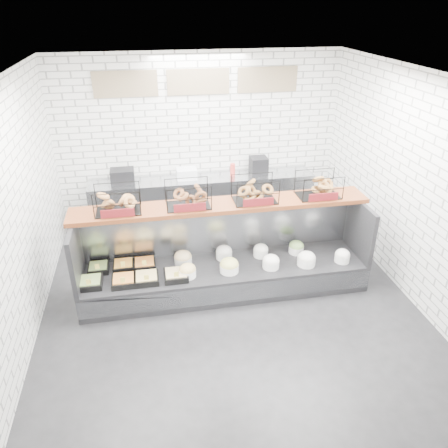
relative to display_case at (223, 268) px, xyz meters
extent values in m
plane|color=black|center=(0.02, -0.34, -0.33)|extent=(5.50, 5.50, 0.00)
cube|color=white|center=(0.02, 2.41, 1.17)|extent=(5.00, 0.02, 3.00)
cube|color=white|center=(-2.48, -0.34, 1.17)|extent=(0.02, 5.50, 3.00)
cube|color=white|center=(2.52, -0.34, 1.17)|extent=(0.02, 5.50, 3.00)
cube|color=white|center=(0.02, -0.34, 2.67)|extent=(5.00, 5.50, 0.02)
cube|color=#9D8B6D|center=(-1.18, 2.38, 2.17)|extent=(1.05, 0.03, 0.42)
cube|color=#9D8B6D|center=(0.02, 2.38, 2.17)|extent=(1.05, 0.03, 0.42)
cube|color=#9D8B6D|center=(1.22, 2.38, 2.17)|extent=(1.05, 0.03, 0.42)
cube|color=black|center=(0.02, -0.04, -0.13)|extent=(4.00, 0.90, 0.40)
cube|color=#93969B|center=(0.02, -0.48, -0.11)|extent=(4.00, 0.03, 0.28)
cube|color=#93969B|center=(0.02, 0.37, 0.47)|extent=(4.00, 0.08, 0.80)
cube|color=black|center=(-1.95, -0.04, 0.47)|extent=(0.06, 0.90, 0.80)
cube|color=black|center=(1.99, -0.04, 0.47)|extent=(0.06, 0.90, 0.80)
cube|color=black|center=(-1.81, -0.20, 0.11)|extent=(0.32, 0.32, 0.08)
cube|color=#79954C|center=(-1.81, -0.20, 0.15)|extent=(0.27, 0.27, 0.04)
cube|color=#F6DD55|center=(-1.81, -0.31, 0.20)|extent=(0.06, 0.01, 0.08)
cube|color=black|center=(-1.72, 0.13, 0.11)|extent=(0.28, 0.28, 0.08)
cube|color=olive|center=(-1.72, 0.13, 0.15)|extent=(0.23, 0.23, 0.04)
cube|color=#F6DD55|center=(-1.72, 0.04, 0.20)|extent=(0.06, 0.01, 0.08)
cube|color=black|center=(-1.38, -0.24, 0.11)|extent=(0.31, 0.31, 0.08)
cube|color=orange|center=(-1.38, -0.24, 0.15)|extent=(0.26, 0.26, 0.04)
cube|color=#F6DD55|center=(-1.38, -0.35, 0.20)|extent=(0.06, 0.01, 0.08)
cube|color=black|center=(-1.38, 0.14, 0.11)|extent=(0.28, 0.28, 0.08)
cube|color=gold|center=(-1.38, 0.14, 0.15)|extent=(0.24, 0.24, 0.04)
cube|color=#F6DD55|center=(-1.38, 0.04, 0.20)|extent=(0.06, 0.01, 0.08)
cube|color=black|center=(-1.08, -0.23, 0.11)|extent=(0.32, 0.32, 0.08)
cube|color=tan|center=(-1.08, -0.23, 0.15)|extent=(0.27, 0.27, 0.04)
cube|color=#F6DD55|center=(-1.08, -0.35, 0.20)|extent=(0.06, 0.01, 0.08)
cube|color=black|center=(-1.09, 0.12, 0.11)|extent=(0.30, 0.30, 0.08)
cube|color=orange|center=(-1.09, 0.12, 0.15)|extent=(0.26, 0.26, 0.04)
cube|color=#F6DD55|center=(-1.09, 0.01, 0.20)|extent=(0.06, 0.01, 0.08)
cube|color=black|center=(-0.69, -0.23, 0.11)|extent=(0.32, 0.32, 0.08)
cube|color=tan|center=(-0.69, -0.23, 0.15)|extent=(0.27, 0.27, 0.04)
cube|color=#F6DD55|center=(-0.69, -0.35, 0.20)|extent=(0.06, 0.01, 0.08)
cylinder|color=white|center=(-0.53, -0.22, 0.13)|extent=(0.23, 0.23, 0.11)
ellipsoid|color=#D9BA6F|center=(-0.53, -0.22, 0.19)|extent=(0.22, 0.22, 0.16)
cylinder|color=white|center=(-0.55, 0.11, 0.13)|extent=(0.25, 0.25, 0.11)
ellipsoid|color=#D5B883|center=(-0.55, 0.11, 0.19)|extent=(0.25, 0.25, 0.17)
cylinder|color=white|center=(0.05, -0.21, 0.13)|extent=(0.26, 0.26, 0.11)
ellipsoid|color=#C6C265|center=(0.05, -0.21, 0.19)|extent=(0.26, 0.26, 0.18)
cylinder|color=white|center=(0.04, 0.15, 0.13)|extent=(0.24, 0.24, 0.11)
ellipsoid|color=silver|center=(0.04, 0.15, 0.19)|extent=(0.23, 0.23, 0.16)
cylinder|color=white|center=(0.64, -0.22, 0.13)|extent=(0.23, 0.23, 0.11)
ellipsoid|color=white|center=(0.64, -0.22, 0.19)|extent=(0.23, 0.23, 0.16)
cylinder|color=white|center=(0.58, 0.10, 0.13)|extent=(0.21, 0.21, 0.11)
ellipsoid|color=silver|center=(0.58, 0.10, 0.19)|extent=(0.21, 0.21, 0.15)
cylinder|color=white|center=(1.15, -0.24, 0.13)|extent=(0.26, 0.26, 0.11)
ellipsoid|color=silver|center=(1.15, -0.24, 0.19)|extent=(0.25, 0.25, 0.18)
cylinder|color=white|center=(1.12, 0.10, 0.13)|extent=(0.22, 0.22, 0.11)
ellipsoid|color=#759C4F|center=(1.12, 0.10, 0.19)|extent=(0.22, 0.22, 0.15)
cylinder|color=white|center=(1.69, -0.25, 0.13)|extent=(0.22, 0.22, 0.11)
ellipsoid|color=silver|center=(1.69, -0.25, 0.19)|extent=(0.21, 0.21, 0.15)
cube|color=#502311|center=(0.02, 0.18, 0.90)|extent=(4.10, 0.50, 0.06)
cube|color=black|center=(-1.36, 0.18, 1.10)|extent=(0.60, 0.38, 0.34)
cube|color=#5E1114|center=(-1.36, -0.02, 1.00)|extent=(0.42, 0.02, 0.11)
cube|color=black|center=(-0.44, 0.18, 1.10)|extent=(0.60, 0.38, 0.34)
cube|color=#5E1114|center=(-0.44, -0.02, 1.00)|extent=(0.42, 0.02, 0.11)
cube|color=black|center=(0.48, 0.18, 1.10)|extent=(0.60, 0.38, 0.34)
cube|color=#5E1114|center=(0.48, -0.02, 1.00)|extent=(0.42, 0.02, 0.11)
cube|color=black|center=(1.40, 0.18, 1.10)|extent=(0.60, 0.38, 0.34)
cube|color=#5E1114|center=(1.40, -0.02, 1.00)|extent=(0.42, 0.02, 0.11)
cube|color=#93969B|center=(0.02, 2.09, 0.12)|extent=(4.00, 0.60, 0.90)
cube|color=black|center=(-1.38, 2.10, 0.69)|extent=(0.40, 0.30, 0.24)
cube|color=silver|center=(-0.27, 2.09, 0.66)|extent=(0.35, 0.28, 0.18)
cylinder|color=#D83E36|center=(0.56, 2.08, 0.68)|extent=(0.09, 0.09, 0.22)
cube|color=black|center=(1.05, 2.11, 0.72)|extent=(0.30, 0.30, 0.30)
camera|label=1|loc=(-0.94, -5.14, 3.44)|focal=35.00mm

